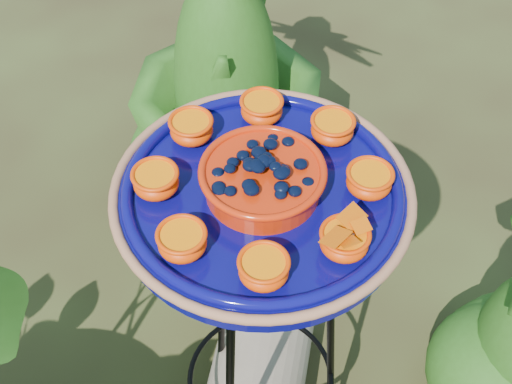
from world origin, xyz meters
The scene contains 3 objects.
tripod_stand centered at (0.14, 0.15, 0.52)m, with size 0.39×0.39×0.85m.
feeder_dish centered at (0.14, 0.15, 0.89)m, with size 0.55×0.55×0.10m.
shrub_back_right centered at (0.76, 0.69, 0.49)m, with size 0.55×0.55×0.98m, color #285516.
Camera 1 is at (-0.42, -0.25, 1.68)m, focal length 50.00 mm.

